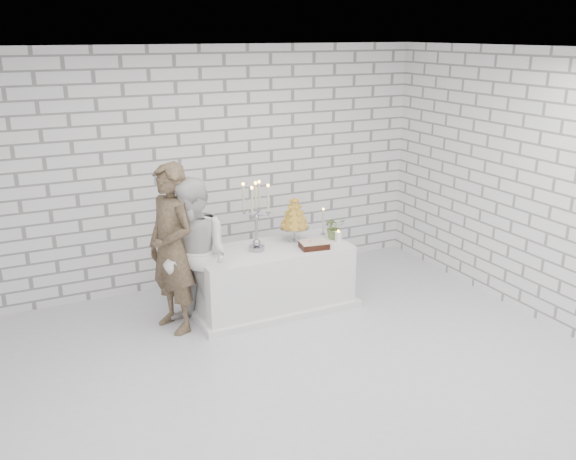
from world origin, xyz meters
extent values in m
cube|color=silver|center=(0.00, 0.00, 0.00)|extent=(6.00, 5.00, 0.01)
cube|color=white|center=(0.00, 0.00, 3.00)|extent=(6.00, 5.00, 0.01)
cube|color=white|center=(0.00, 2.50, 1.50)|extent=(6.00, 0.01, 3.00)
cube|color=white|center=(0.00, -2.50, 1.50)|extent=(6.00, 0.01, 3.00)
cube|color=white|center=(3.00, 0.00, 1.50)|extent=(0.01, 5.00, 3.00)
cube|color=white|center=(0.41, 1.34, 0.38)|extent=(1.80, 0.80, 0.75)
imported|color=#3C2D1D|center=(-0.78, 1.32, 0.93)|extent=(0.64, 0.79, 1.86)
imported|color=silver|center=(-0.56, 1.20, 0.85)|extent=(0.97, 1.04, 1.70)
cube|color=black|center=(0.84, 1.12, 0.79)|extent=(0.35, 0.27, 0.08)
cylinder|color=white|center=(1.21, 1.21, 0.81)|extent=(0.10, 0.10, 0.12)
cylinder|color=beige|center=(1.17, 1.50, 0.91)|extent=(0.07, 0.07, 0.32)
imported|color=#647E47|center=(1.23, 1.33, 0.89)|extent=(0.29, 0.26, 0.29)
camera|label=1|loc=(-2.33, -4.73, 3.14)|focal=38.03mm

